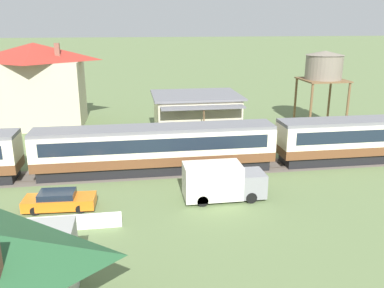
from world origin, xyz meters
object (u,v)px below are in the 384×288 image
station_house_red_roof (37,84)px  parked_car_orange (59,201)px  delivery_truck_grey (221,182)px  passenger_train (159,147)px  water_tower (324,67)px  station_building (196,115)px

station_house_red_roof → parked_car_orange: (5.90, -24.79, -4.50)m
parked_car_orange → delivery_truck_grey: (11.34, -0.06, 0.73)m
passenger_train → water_tower: bearing=32.0°
passenger_train → delivery_truck_grey: size_ratio=10.66×
water_tower → parked_car_orange: size_ratio=1.86×
passenger_train → station_building: (4.95, 10.89, 0.17)m
water_tower → delivery_truck_grey: (-16.67, -19.23, -5.85)m
station_building → parked_car_orange: bearing=-125.7°
water_tower → parked_car_orange: bearing=-145.6°
passenger_train → station_building: station_building is taller
parked_car_orange → passenger_train: bearing=43.3°
water_tower → delivery_truck_grey: bearing=-130.9°
station_building → water_tower: 16.57m
water_tower → parked_car_orange: 34.57m
station_house_red_roof → parked_car_orange: station_house_red_roof is taller
station_building → station_house_red_roof: (-18.19, 7.67, 2.75)m
passenger_train → delivery_truck_grey: 7.51m
station_house_red_roof → station_building: bearing=-22.9°
passenger_train → station_house_red_roof: station_house_red_roof is taller
water_tower → passenger_train: bearing=-148.0°
water_tower → delivery_truck_grey: 26.11m
water_tower → parked_car_orange: (-28.01, -19.17, -6.57)m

